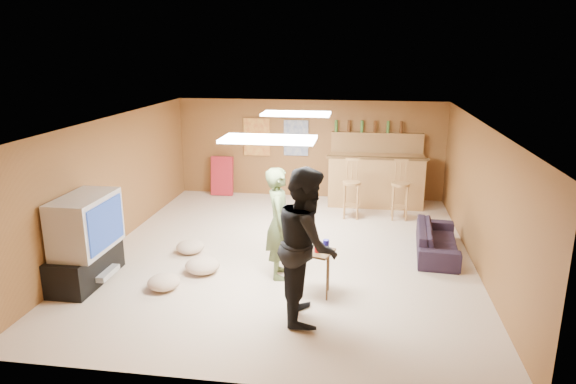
# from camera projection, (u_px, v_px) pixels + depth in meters

# --- Properties ---
(ground) EXTENTS (7.00, 7.00, 0.00)m
(ground) POSITION_uv_depth(u_px,v_px,m) (286.00, 253.00, 8.56)
(ground) COLOR beige
(ground) RESTS_ON ground
(ceiling) EXTENTS (6.00, 7.00, 0.02)m
(ceiling) POSITION_uv_depth(u_px,v_px,m) (286.00, 121.00, 7.97)
(ceiling) COLOR silver
(ceiling) RESTS_ON ground
(wall_back) EXTENTS (6.00, 0.02, 2.20)m
(wall_back) POSITION_uv_depth(u_px,v_px,m) (309.00, 149.00, 11.60)
(wall_back) COLOR brown
(wall_back) RESTS_ON ground
(wall_front) EXTENTS (6.00, 0.02, 2.20)m
(wall_front) POSITION_uv_depth(u_px,v_px,m) (232.00, 284.00, 4.93)
(wall_front) COLOR brown
(wall_front) RESTS_ON ground
(wall_left) EXTENTS (0.02, 7.00, 2.20)m
(wall_left) POSITION_uv_depth(u_px,v_px,m) (111.00, 183.00, 8.69)
(wall_left) COLOR brown
(wall_left) RESTS_ON ground
(wall_right) EXTENTS (0.02, 7.00, 2.20)m
(wall_right) POSITION_uv_depth(u_px,v_px,m) (480.00, 197.00, 7.84)
(wall_right) COLOR brown
(wall_right) RESTS_ON ground
(tv_stand) EXTENTS (0.55, 1.30, 0.50)m
(tv_stand) POSITION_uv_depth(u_px,v_px,m) (86.00, 265.00, 7.45)
(tv_stand) COLOR black
(tv_stand) RESTS_ON ground
(dvd_box) EXTENTS (0.35, 0.50, 0.08)m
(dvd_box) POSITION_uv_depth(u_px,v_px,m) (101.00, 273.00, 7.44)
(dvd_box) COLOR #B2B2B7
(dvd_box) RESTS_ON tv_stand
(tv_body) EXTENTS (0.60, 1.10, 0.80)m
(tv_body) POSITION_uv_depth(u_px,v_px,m) (86.00, 223.00, 7.26)
(tv_body) COLOR #B2B2B7
(tv_body) RESTS_ON tv_stand
(tv_screen) EXTENTS (0.02, 0.95, 0.65)m
(tv_screen) POSITION_uv_depth(u_px,v_px,m) (106.00, 224.00, 7.22)
(tv_screen) COLOR navy
(tv_screen) RESTS_ON tv_body
(bar_counter) EXTENTS (2.00, 0.60, 1.10)m
(bar_counter) POSITION_uv_depth(u_px,v_px,m) (376.00, 181.00, 11.01)
(bar_counter) COLOR olive
(bar_counter) RESTS_ON ground
(bar_lip) EXTENTS (2.10, 0.12, 0.05)m
(bar_lip) POSITION_uv_depth(u_px,v_px,m) (377.00, 158.00, 10.62)
(bar_lip) COLOR #462E16
(bar_lip) RESTS_ON bar_counter
(bar_shelf) EXTENTS (2.00, 0.18, 0.05)m
(bar_shelf) POSITION_uv_depth(u_px,v_px,m) (377.00, 134.00, 11.18)
(bar_shelf) COLOR olive
(bar_shelf) RESTS_ON bar_backing
(bar_backing) EXTENTS (2.00, 0.14, 0.60)m
(bar_backing) POSITION_uv_depth(u_px,v_px,m) (377.00, 147.00, 11.28)
(bar_backing) COLOR olive
(bar_backing) RESTS_ON bar_counter
(poster_left) EXTENTS (0.60, 0.03, 0.85)m
(poster_left) POSITION_uv_depth(u_px,v_px,m) (257.00, 137.00, 11.66)
(poster_left) COLOR #BF3F26
(poster_left) RESTS_ON wall_back
(poster_right) EXTENTS (0.55, 0.03, 0.80)m
(poster_right) POSITION_uv_depth(u_px,v_px,m) (296.00, 138.00, 11.54)
(poster_right) COLOR #334C99
(poster_right) RESTS_ON wall_back
(folding_chair_stack) EXTENTS (0.50, 0.26, 0.91)m
(folding_chair_stack) POSITION_uv_depth(u_px,v_px,m) (222.00, 176.00, 11.86)
(folding_chair_stack) COLOR #B4212E
(folding_chair_stack) RESTS_ON ground
(ceiling_panel_front) EXTENTS (1.20, 0.60, 0.04)m
(ceiling_panel_front) POSITION_uv_depth(u_px,v_px,m) (269.00, 139.00, 6.55)
(ceiling_panel_front) COLOR white
(ceiling_panel_front) RESTS_ON ceiling
(ceiling_panel_back) EXTENTS (1.20, 0.60, 0.04)m
(ceiling_panel_back) POSITION_uv_depth(u_px,v_px,m) (296.00, 114.00, 9.12)
(ceiling_panel_back) COLOR white
(ceiling_panel_back) RESTS_ON ceiling
(person_olive) EXTENTS (0.48, 0.66, 1.66)m
(person_olive) POSITION_uv_depth(u_px,v_px,m) (279.00, 223.00, 7.48)
(person_olive) COLOR #4D5E36
(person_olive) RESTS_ON ground
(person_black) EXTENTS (0.87, 1.05, 1.94)m
(person_black) POSITION_uv_depth(u_px,v_px,m) (307.00, 244.00, 6.29)
(person_black) COLOR black
(person_black) RESTS_ON ground
(sofa) EXTENTS (0.76, 1.68, 0.48)m
(sofa) POSITION_uv_depth(u_px,v_px,m) (437.00, 240.00, 8.47)
(sofa) COLOR black
(sofa) RESTS_ON ground
(tray_table) EXTENTS (0.60, 0.53, 0.65)m
(tray_table) POSITION_uv_depth(u_px,v_px,m) (313.00, 272.00, 7.03)
(tray_table) COLOR #462E16
(tray_table) RESTS_ON ground
(cup_red_near) EXTENTS (0.09, 0.09, 0.12)m
(cup_red_near) POSITION_uv_depth(u_px,v_px,m) (303.00, 245.00, 6.96)
(cup_red_near) COLOR #A70B10
(cup_red_near) RESTS_ON tray_table
(cup_red_far) EXTENTS (0.10, 0.10, 0.12)m
(cup_red_far) POSITION_uv_depth(u_px,v_px,m) (317.00, 248.00, 6.86)
(cup_red_far) COLOR #A70B10
(cup_red_far) RESTS_ON tray_table
(cup_blue) EXTENTS (0.10, 0.10, 0.12)m
(cup_blue) POSITION_uv_depth(u_px,v_px,m) (326.00, 244.00, 7.00)
(cup_blue) COLOR #16148D
(cup_blue) RESTS_ON tray_table
(bar_stool_left) EXTENTS (0.39, 0.39, 1.10)m
(bar_stool_left) POSITION_uv_depth(u_px,v_px,m) (351.00, 191.00, 10.21)
(bar_stool_left) COLOR olive
(bar_stool_left) RESTS_ON ground
(bar_stool_right) EXTENTS (0.44, 0.44, 1.29)m
(bar_stool_right) POSITION_uv_depth(u_px,v_px,m) (400.00, 188.00, 10.09)
(bar_stool_right) COLOR olive
(bar_stool_right) RESTS_ON ground
(cushion_near_tv) EXTENTS (0.64, 0.64, 0.24)m
(cushion_near_tv) POSITION_uv_depth(u_px,v_px,m) (202.00, 265.00, 7.78)
(cushion_near_tv) COLOR tan
(cushion_near_tv) RESTS_ON ground
(cushion_mid) EXTENTS (0.61, 0.61, 0.21)m
(cushion_mid) POSITION_uv_depth(u_px,v_px,m) (190.00, 247.00, 8.54)
(cushion_mid) COLOR tan
(cushion_mid) RESTS_ON ground
(cushion_far) EXTENTS (0.57, 0.57, 0.21)m
(cushion_far) POSITION_uv_depth(u_px,v_px,m) (164.00, 282.00, 7.25)
(cushion_far) COLOR tan
(cushion_far) RESTS_ON ground
(bottle_row) EXTENTS (1.48, 0.08, 0.26)m
(bottle_row) POSITION_uv_depth(u_px,v_px,m) (368.00, 127.00, 11.15)
(bottle_row) COLOR #3F7233
(bottle_row) RESTS_ON bar_shelf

